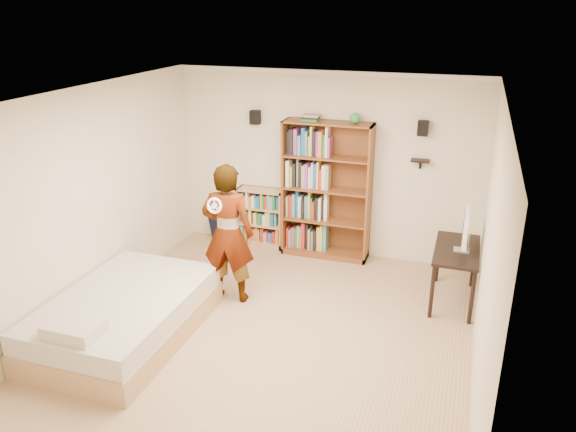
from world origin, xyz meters
name	(u,v)px	position (x,y,z in m)	size (l,w,h in m)	color
ground	(268,334)	(0.00, 0.00, 0.00)	(4.50, 5.00, 0.01)	tan
room_shell	(265,189)	(0.00, 0.00, 1.76)	(4.52, 5.02, 2.71)	#EFE7CC
crown_molding	(264,101)	(0.00, 0.00, 2.67)	(4.50, 5.00, 0.06)	white
speaker_left	(255,117)	(-1.05, 2.40, 2.00)	(0.14, 0.12, 0.20)	black
speaker_right	(423,128)	(1.35, 2.40, 2.00)	(0.14, 0.12, 0.20)	black
wall_shelf	(420,161)	(1.35, 2.41, 1.55)	(0.25, 0.16, 0.03)	black
tall_bookshelf	(326,191)	(0.07, 2.31, 1.01)	(1.28, 0.37, 2.02)	brown
low_bookshelf	(261,217)	(-0.97, 2.36, 0.46)	(0.73, 0.27, 0.91)	tan
computer_desk	(454,275)	(1.96, 1.46, 0.36)	(0.53, 1.07, 0.73)	black
imac	(463,232)	(2.01, 1.41, 0.99)	(0.10, 0.51, 0.51)	white
daybed	(124,311)	(-1.52, -0.53, 0.32)	(1.41, 2.17, 0.64)	beige
person	(228,234)	(-0.75, 0.65, 0.90)	(0.65, 0.43, 1.79)	black
wii_wheel	(214,206)	(-0.75, 0.31, 1.38)	(0.19, 0.19, 0.03)	white
navy_bag	(220,227)	(-1.67, 2.35, 0.22)	(0.32, 0.21, 0.43)	black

